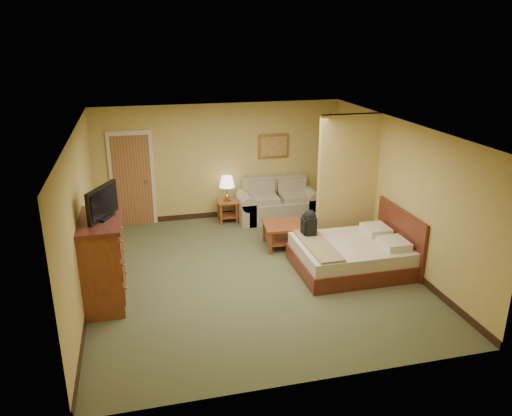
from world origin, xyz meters
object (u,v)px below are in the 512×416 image
object	(u,v)px
loveseat	(277,206)
dresser	(102,261)
coffee_table	(283,230)
bed	(354,254)

from	to	relation	value
loveseat	dresser	distance (m)	4.75
loveseat	coffee_table	bearing A→B (deg)	-102.19
coffee_table	bed	distance (m)	1.57
loveseat	coffee_table	world-z (taller)	loveseat
loveseat	dresser	xyz separation A→B (m)	(-3.69, -2.95, 0.40)
coffee_table	bed	bearing A→B (deg)	-53.09
loveseat	coffee_table	distance (m)	1.62
dresser	bed	distance (m)	4.32
coffee_table	dresser	world-z (taller)	dresser
coffee_table	bed	world-z (taller)	bed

